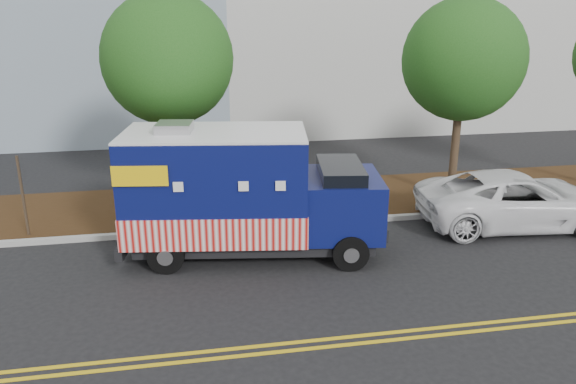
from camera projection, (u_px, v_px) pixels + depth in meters
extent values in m
plane|color=black|center=(192.00, 254.00, 14.61)|extent=(120.00, 120.00, 0.00)
cube|color=#9E9E99|center=(191.00, 231.00, 15.90)|extent=(120.00, 0.18, 0.15)
cube|color=#311F0D|center=(190.00, 206.00, 17.86)|extent=(120.00, 4.00, 0.15)
cube|color=gold|center=(196.00, 353.00, 10.46)|extent=(120.00, 0.10, 0.01)
cube|color=gold|center=(196.00, 361.00, 10.22)|extent=(120.00, 0.10, 0.01)
cylinder|color=#38281C|center=(174.00, 151.00, 17.51)|extent=(0.26, 0.26, 3.67)
sphere|color=#1C5116|center=(168.00, 59.00, 16.61)|extent=(3.91, 3.91, 3.91)
cylinder|color=#38281C|center=(455.00, 147.00, 18.04)|extent=(0.26, 0.26, 3.65)
sphere|color=#1C5116|center=(463.00, 59.00, 17.16)|extent=(3.75, 3.75, 3.75)
cube|color=#473828|center=(23.00, 199.00, 15.13)|extent=(0.06, 0.06, 2.40)
cube|color=black|center=(255.00, 236.00, 14.59)|extent=(6.17, 2.85, 0.30)
cube|color=#0B114E|center=(216.00, 183.00, 14.09)|extent=(4.76, 3.05, 2.55)
cube|color=#B80F0B|center=(218.00, 217.00, 14.38)|extent=(4.81, 3.12, 0.80)
cube|color=white|center=(214.00, 133.00, 13.68)|extent=(4.76, 3.05, 0.06)
cube|color=#B7B7BA|center=(174.00, 127.00, 13.61)|extent=(0.96, 0.96, 0.23)
cube|color=#0B114E|center=(342.00, 204.00, 14.38)|extent=(2.22, 2.53, 1.49)
cube|color=black|center=(340.00, 177.00, 14.15)|extent=(1.35, 2.20, 0.69)
cube|color=black|center=(378.00, 221.00, 14.57)|extent=(0.39, 2.11, 0.32)
cube|color=black|center=(130.00, 237.00, 14.47)|extent=(0.53, 2.39, 0.30)
cube|color=#B7B7BA|center=(126.00, 182.00, 14.00)|extent=(0.32, 1.90, 2.02)
cube|color=#B7B7BA|center=(232.00, 167.00, 15.29)|extent=(1.90, 0.32, 1.17)
cube|color=yellow|center=(140.00, 176.00, 12.66)|extent=(1.26, 0.20, 0.48)
cube|color=yellow|center=(160.00, 149.00, 15.06)|extent=(1.26, 0.20, 0.48)
cylinder|color=black|center=(350.00, 253.00, 13.64)|extent=(0.93, 0.42, 0.89)
cylinder|color=black|center=(340.00, 220.00, 15.69)|extent=(0.93, 0.42, 0.89)
cylinder|color=black|center=(166.00, 255.00, 13.49)|extent=(0.93, 0.42, 0.89)
cylinder|color=black|center=(180.00, 222.00, 15.55)|extent=(0.93, 0.42, 0.89)
imported|color=white|center=(517.00, 200.00, 16.32)|extent=(5.89, 3.12, 1.58)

